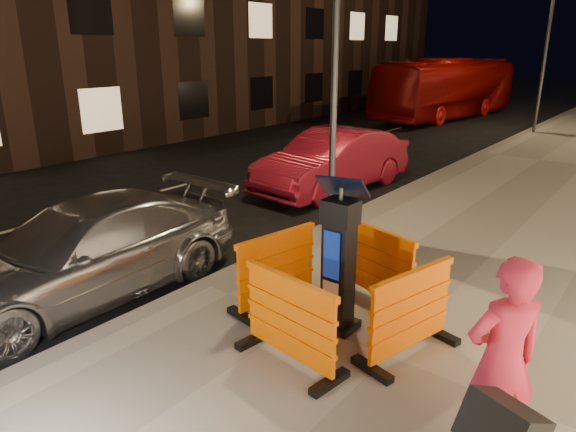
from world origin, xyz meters
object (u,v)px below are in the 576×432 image
Objects in this scene: car_silver at (91,295)px; car_red at (332,190)px; man at (502,363)px; parking_kiosk at (339,259)px; bus_doubledecker at (445,118)px; barrier_front at (290,321)px; barrier_kerbside at (277,270)px; barrier_back at (376,264)px; barrier_bldgside at (411,313)px.

car_red is at bearing 94.09° from car_silver.
car_silver is 5.73m from man.
parking_kiosk is 0.17× the size of bus_doubledecker.
car_silver is (-3.47, -0.27, -0.66)m from barrier_front.
car_silver is (-2.52, -1.22, -0.66)m from barrier_kerbside.
barrier_back reaches higher than car_red.
barrier_front is 2.20m from man.
barrier_bldgside is at bearing -63.87° from bus_doubledecker.
bus_doubledecker is (-3.44, 22.14, 0.00)m from car_silver.
barrier_kerbside is at bearing -119.66° from barrier_back.
bus_doubledecker reaches higher than barrier_back.
man is (1.21, -0.99, 0.40)m from barrier_bldgside.
barrier_front is 0.29× the size of car_red.
barrier_front is at bearing 149.34° from barrier_bldgside.
barrier_front is 0.12× the size of bus_doubledecker.
barrier_bldgside reaches higher than car_red.
parking_kiosk is at bearing -74.66° from barrier_back.
bus_doubledecker is at bearing 34.94° from barrier_bldgside.
barrier_bldgside is at bearing -29.66° from barrier_back.
barrier_bldgside is 0.28× the size of car_silver.
barrier_back and barrier_bldgside have the same top height.
bus_doubledecker reaches higher than car_silver.
barrier_front is at bearing 5.58° from car_silver.
barrier_front is 1.00× the size of barrier_back.
barrier_front is 1.34m from barrier_kerbside.
parking_kiosk reaches higher than barrier_front.
parking_kiosk is 1.40× the size of barrier_front.
barrier_front is at bearing -66.93° from bus_doubledecker.
car_red is at bearing 127.05° from barrier_front.
barrier_back is 1.00× the size of barrier_bldgside.
car_silver is (-4.42, -1.22, -0.66)m from barrier_bldgside.
man is at bearing -43.82° from car_red.
barrier_kerbside reaches higher than car_red.
barrier_bldgside is 1.61m from man.
parking_kiosk is 3.83m from car_silver.
man is at bearing -26.52° from barrier_back.
man is (9.07, -21.90, 1.07)m from bus_doubledecker.
barrier_back is 0.28× the size of car_silver.
bus_doubledecker is 23.73m from man.
barrier_kerbside is at bearing -68.56° from bus_doubledecker.
car_red is at bearing -98.32° from man.
car_red is (-4.79, 5.78, -0.66)m from barrier_bldgside.
bus_doubledecker is (-3.07, 15.13, 0.00)m from car_red.
man is at bearing 3.48° from car_silver.
man is (2.16, -0.99, -0.00)m from parking_kiosk.
parking_kiosk is 1.40× the size of barrier_back.
parking_kiosk is 0.40× the size of car_red.
barrier_bldgside reaches higher than car_silver.
car_red is (-3.84, 4.83, -0.66)m from barrier_back.
parking_kiosk reaches higher than barrier_kerbside.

